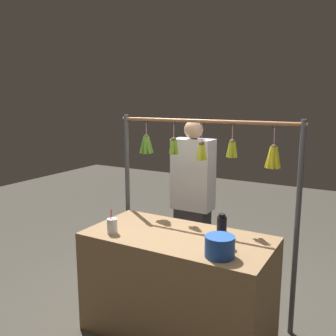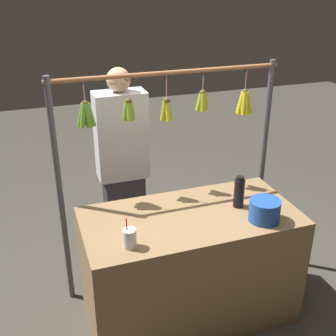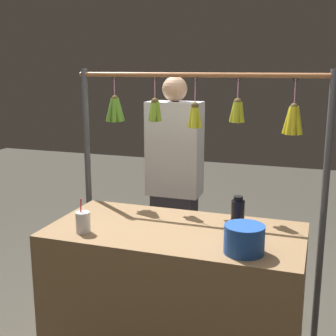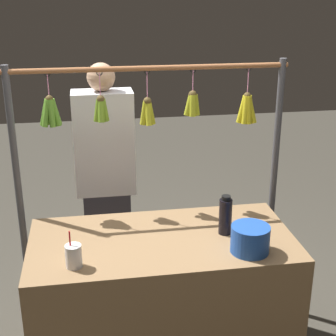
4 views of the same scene
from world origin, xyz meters
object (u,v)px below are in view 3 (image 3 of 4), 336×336
Objects in this scene: water_bottle at (238,217)px; drink_cup at (83,222)px; vendor_person at (174,190)px; blue_bucket at (244,239)px.

drink_cup is at bearing 14.95° from water_bottle.
water_bottle is 0.14× the size of vendor_person.
water_bottle reaches higher than blue_bucket.
drink_cup is 0.11× the size of vendor_person.
blue_bucket is 0.12× the size of vendor_person.
vendor_person reaches higher than water_bottle.
vendor_person is at bearing -101.20° from drink_cup.
water_bottle is 1.18× the size of drink_cup.
vendor_person reaches higher than blue_bucket.
blue_bucket is at bearing -179.72° from drink_cup.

